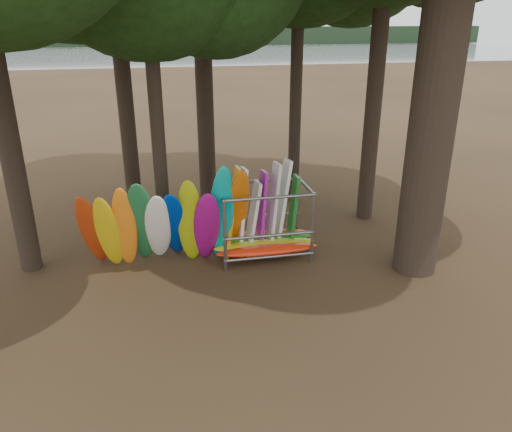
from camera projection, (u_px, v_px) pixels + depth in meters
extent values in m
plane|color=#47331E|center=(247.00, 289.00, 12.85)|extent=(120.00, 120.00, 0.00)
plane|color=gray|center=(163.00, 67.00, 67.30)|extent=(160.00, 160.00, 0.00)
cube|color=black|center=(155.00, 37.00, 111.92)|extent=(160.00, 4.00, 4.00)
cylinder|color=black|center=(121.00, 58.00, 15.55)|extent=(0.52, 0.52, 10.63)
cylinder|color=black|center=(202.00, 18.00, 17.11)|extent=(0.63, 0.63, 12.90)
cylinder|color=black|center=(297.00, 40.00, 16.96)|extent=(0.43, 0.43, 11.53)
cylinder|color=black|center=(153.00, 74.00, 13.56)|extent=(0.40, 0.40, 10.13)
cylinder|color=black|center=(381.00, 23.00, 15.11)|extent=(0.53, 0.53, 12.68)
cylinder|color=black|center=(448.00, 6.00, 11.39)|extent=(1.15, 1.15, 13.50)
ellipsoid|color=#B8330F|center=(92.00, 231.00, 13.23)|extent=(0.82, 1.79, 2.61)
ellipsoid|color=gold|center=(109.00, 233.00, 13.16)|extent=(0.82, 1.48, 2.55)
ellipsoid|color=orange|center=(125.00, 228.00, 13.18)|extent=(0.64, 1.36, 2.75)
ellipsoid|color=#1F6C39|center=(141.00, 223.00, 13.35)|extent=(0.80, 1.81, 2.89)
ellipsoid|color=white|center=(158.00, 228.00, 13.51)|extent=(0.75, 1.81, 2.55)
ellipsoid|color=#002FB0|center=(174.00, 225.00, 13.69)|extent=(0.91, 1.97, 2.57)
ellipsoid|color=#9CB010|center=(190.00, 222.00, 13.49)|extent=(0.81, 1.28, 2.80)
ellipsoid|color=#8D0E6C|center=(206.00, 227.00, 13.64)|extent=(0.79, 1.37, 2.47)
ellipsoid|color=#05968D|center=(221.00, 214.00, 13.65)|extent=(0.79, 1.16, 3.08)
ellipsoid|color=#C5580B|center=(236.00, 213.00, 13.95)|extent=(0.90, 1.62, 2.94)
ellipsoid|color=red|center=(268.00, 250.00, 14.04)|extent=(2.93, 0.55, 0.24)
ellipsoid|color=gold|center=(265.00, 245.00, 14.35)|extent=(3.01, 0.55, 0.24)
ellipsoid|color=#24811C|center=(262.00, 239.00, 14.71)|extent=(3.02, 0.55, 0.24)
ellipsoid|color=#E64511|center=(260.00, 235.00, 14.98)|extent=(2.88, 0.55, 0.24)
cube|color=orange|center=(232.00, 213.00, 14.15)|extent=(0.54, 0.77, 2.68)
cube|color=white|center=(241.00, 212.00, 14.37)|extent=(0.38, 0.80, 2.59)
cube|color=silver|center=(252.00, 219.00, 14.34)|extent=(0.50, 0.77, 2.23)
cube|color=#9E1A99|center=(261.00, 213.00, 14.51)|extent=(0.33, 0.78, 2.47)
cube|color=silver|center=(272.00, 209.00, 14.39)|extent=(0.44, 0.81, 2.73)
cube|color=silver|center=(281.00, 206.00, 14.58)|extent=(0.55, 0.81, 2.77)
cube|color=#16661F|center=(292.00, 215.00, 14.57)|extent=(0.36, 0.75, 2.33)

